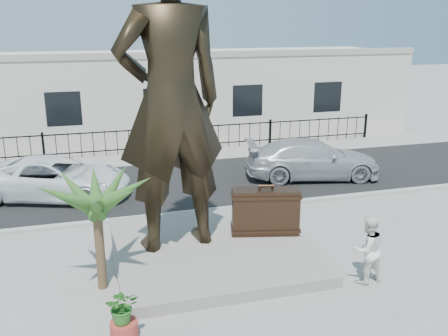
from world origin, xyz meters
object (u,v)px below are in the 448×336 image
object	(u,v)px
tourist	(367,249)
car_white	(55,178)
statue	(171,101)
suitcase	(266,211)

from	to	relation	value
tourist	car_white	size ratio (longest dim) A/B	0.33
statue	tourist	xyz separation A→B (m)	(4.23, -2.80, -3.36)
statue	car_white	size ratio (longest dim) A/B	1.48
statue	suitcase	bearing A→B (deg)	170.35
statue	suitcase	world-z (taller)	statue
tourist	suitcase	bearing A→B (deg)	-67.92
suitcase	car_white	distance (m)	8.17
statue	tourist	world-z (taller)	statue
statue	car_white	distance (m)	7.36
statue	car_white	bearing A→B (deg)	-68.25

